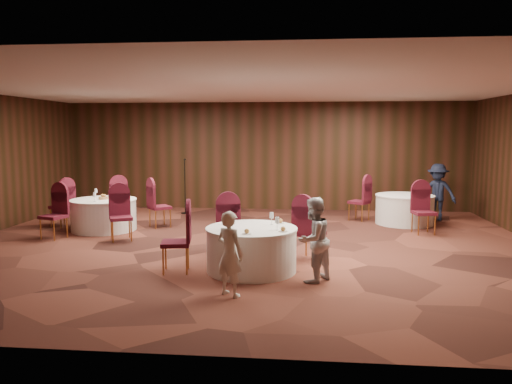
# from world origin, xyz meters

# --- Properties ---
(ground) EXTENTS (12.00, 12.00, 0.00)m
(ground) POSITION_xyz_m (0.00, 0.00, 0.00)
(ground) COLOR black
(ground) RESTS_ON ground
(room_shell) EXTENTS (12.00, 12.00, 12.00)m
(room_shell) POSITION_xyz_m (0.00, 0.00, 1.96)
(room_shell) COLOR silver
(room_shell) RESTS_ON ground
(table_main) EXTENTS (1.53, 1.53, 0.74)m
(table_main) POSITION_xyz_m (0.32, -1.76, 0.38)
(table_main) COLOR silver
(table_main) RESTS_ON ground
(table_left) EXTENTS (1.53, 1.53, 0.74)m
(table_left) POSITION_xyz_m (-3.55, 1.38, 0.38)
(table_left) COLOR silver
(table_left) RESTS_ON ground
(table_right) EXTENTS (1.46, 1.46, 0.74)m
(table_right) POSITION_xyz_m (3.72, 2.91, 0.38)
(table_right) COLOR silver
(table_right) RESTS_ON ground
(chairs_main) EXTENTS (2.88, 1.91, 1.00)m
(chairs_main) POSITION_xyz_m (0.03, -1.16, 0.50)
(chairs_main) COLOR #3E0C16
(chairs_main) RESTS_ON ground
(chairs_left) EXTENTS (3.13, 2.96, 1.00)m
(chairs_left) POSITION_xyz_m (-3.54, 1.37, 0.50)
(chairs_left) COLOR #3E0C16
(chairs_left) RESTS_ON ground
(chairs_right) EXTENTS (1.95, 2.28, 1.00)m
(chairs_right) POSITION_xyz_m (3.27, 2.49, 0.50)
(chairs_right) COLOR #3E0C16
(chairs_right) RESTS_ON ground
(tabletop_main) EXTENTS (1.08, 1.11, 0.22)m
(tabletop_main) POSITION_xyz_m (0.47, -1.80, 0.84)
(tabletop_main) COLOR silver
(tabletop_main) RESTS_ON table_main
(tabletop_left) EXTENTS (0.79, 0.82, 0.22)m
(tabletop_left) POSITION_xyz_m (-3.54, 1.39, 0.82)
(tabletop_left) COLOR silver
(tabletop_left) RESTS_ON table_left
(tabletop_right) EXTENTS (0.08, 0.08, 0.22)m
(tabletop_right) POSITION_xyz_m (3.94, 2.61, 0.90)
(tabletop_right) COLOR silver
(tabletop_right) RESTS_ON table_right
(mic_stand) EXTENTS (0.24, 0.24, 1.57)m
(mic_stand) POSITION_xyz_m (-2.21, 3.97, 0.45)
(mic_stand) COLOR black
(mic_stand) RESTS_ON ground
(woman_a) EXTENTS (0.54, 0.49, 1.23)m
(woman_a) POSITION_xyz_m (0.15, -3.06, 0.61)
(woman_a) COLOR silver
(woman_a) RESTS_ON ground
(woman_b) EXTENTS (0.79, 0.82, 1.33)m
(woman_b) POSITION_xyz_m (1.34, -2.26, 0.66)
(woman_b) COLOR #BCBDC2
(woman_b) RESTS_ON ground
(man_c) EXTENTS (1.11, 0.94, 1.49)m
(man_c) POSITION_xyz_m (4.68, 3.56, 0.75)
(man_c) COLOR black
(man_c) RESTS_ON ground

